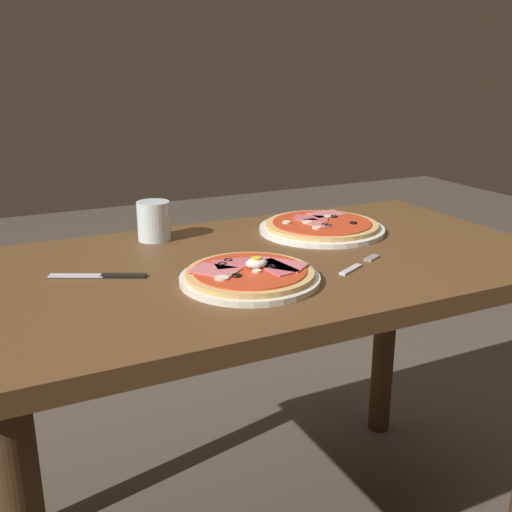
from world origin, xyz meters
The scene contains 6 objects.
dining_table centered at (0.00, 0.00, 0.64)m, with size 1.27×0.71×0.77m.
pizza_foreground centered at (-0.10, -0.12, 0.79)m, with size 0.28×0.28×0.05m.
pizza_across_left centered at (0.22, 0.14, 0.78)m, with size 0.32×0.32×0.03m.
water_glass_near centered at (-0.19, 0.25, 0.81)m, with size 0.08×0.08×0.09m.
fork centered at (0.14, -0.14, 0.77)m, with size 0.15×0.09×0.00m.
knife centered at (-0.36, 0.03, 0.78)m, with size 0.18×0.10×0.01m.
Camera 1 is at (-0.58, -1.12, 1.18)m, focal length 42.38 mm.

